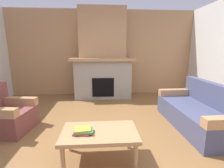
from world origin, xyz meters
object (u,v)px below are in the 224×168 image
armchair (6,115)px  coffee_table (100,135)px  fireplace (103,60)px  couch (199,112)px

armchair → coffee_table: armchair is taller
fireplace → couch: (1.82, -2.23, -0.88)m
fireplace → coffee_table: 3.21m
armchair → coffee_table: 1.97m
fireplace → armchair: size_ratio=3.15×
couch → fireplace: bearing=129.2°
coffee_table → couch: bearing=24.6°
couch → coffee_table: couch is taller
armchair → coffee_table: bearing=-29.1°
couch → coffee_table: 2.11m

